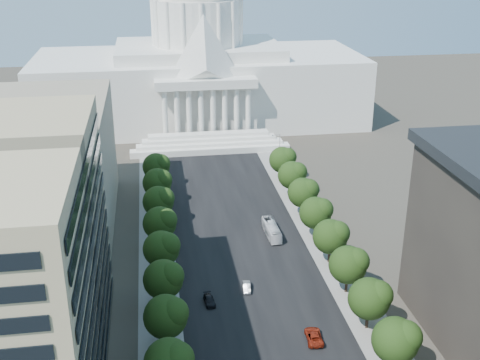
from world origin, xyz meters
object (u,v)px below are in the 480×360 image
car_dark_b (209,300)px  car_red (314,336)px  car_silver (247,287)px  city_bus (272,230)px

car_dark_b → car_red: bearing=-45.8°
car_red → car_dark_b: (-16.97, 14.10, -0.16)m
car_silver → car_dark_b: car_silver is taller
car_red → city_bus: size_ratio=0.53×
car_dark_b → city_bus: size_ratio=0.41×
car_red → car_dark_b: 22.07m
car_silver → car_dark_b: bearing=-149.5°
car_dark_b → city_bus: city_bus is taller
car_silver → car_dark_b: (-7.90, -3.61, -0.02)m
car_red → city_bus: city_bus is taller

